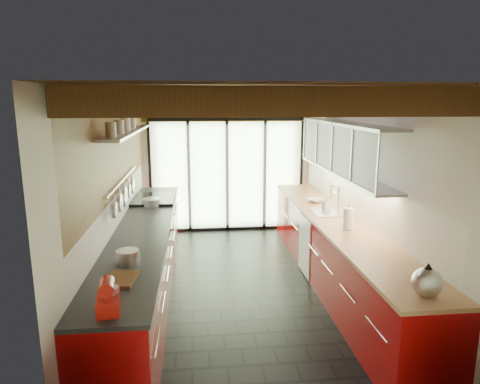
{
  "coord_description": "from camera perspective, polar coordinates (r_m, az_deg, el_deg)",
  "views": [
    {
      "loc": [
        -0.58,
        -5.33,
        2.49
      ],
      "look_at": [
        0.01,
        0.4,
        1.25
      ],
      "focal_mm": 32.0,
      "sensor_mm": 36.0,
      "label": 1
    }
  ],
  "objects": [
    {
      "name": "left_counter",
      "position": [
        5.74,
        -12.57,
        -8.84
      ],
      "size": [
        0.68,
        5.0,
        0.92
      ],
      "color": "#98090A",
      "rests_on": "ground"
    },
    {
      "name": "range_stove",
      "position": [
        7.11,
        -11.27,
        -4.6
      ],
      "size": [
        0.66,
        0.9,
        0.97
      ],
      "color": "silver",
      "rests_on": "ground"
    },
    {
      "name": "soap_bottle",
      "position": [
        6.28,
        11.44,
        -1.6
      ],
      "size": [
        0.11,
        0.11,
        0.21
      ],
      "primitive_type": "imported",
      "rotation": [
        0.0,
        0.0,
        0.23
      ],
      "color": "silver",
      "rests_on": "right_counter"
    },
    {
      "name": "pot_small",
      "position": [
        6.63,
        -11.69,
        -1.32
      ],
      "size": [
        0.35,
        0.35,
        0.11
      ],
      "primitive_type": "cylinder",
      "rotation": [
        0.0,
        0.0,
        0.26
      ],
      "color": "silver",
      "rests_on": "left_counter"
    },
    {
      "name": "upper_cabinets_right",
      "position": [
        6.01,
        13.77,
        5.69
      ],
      "size": [
        0.34,
        3.0,
        3.0
      ],
      "color": "silver",
      "rests_on": "ground"
    },
    {
      "name": "sink_assembly",
      "position": [
        6.22,
        11.81,
        -2.36
      ],
      "size": [
        0.45,
        0.52,
        0.43
      ],
      "color": "silver",
      "rests_on": "right_counter"
    },
    {
      "name": "ground",
      "position": [
        5.91,
        0.32,
        -12.76
      ],
      "size": [
        5.5,
        5.5,
        0.0
      ],
      "primitive_type": "plane",
      "color": "black",
      "rests_on": "ground"
    },
    {
      "name": "left_wall_fixtures",
      "position": [
        5.62,
        -14.98,
        5.15
      ],
      "size": [
        0.28,
        2.6,
        0.96
      ],
      "color": "silver",
      "rests_on": "ground"
    },
    {
      "name": "paper_towel",
      "position": [
        5.46,
        14.22,
        -3.48
      ],
      "size": [
        0.13,
        0.13,
        0.32
      ],
      "color": "white",
      "rests_on": "right_counter"
    },
    {
      "name": "pot_large",
      "position": [
        4.35,
        -14.75,
        -8.41
      ],
      "size": [
        0.28,
        0.28,
        0.14
      ],
      "primitive_type": "cylinder",
      "rotation": [
        0.0,
        0.0,
        -0.34
      ],
      "color": "silver",
      "rests_on": "left_counter"
    },
    {
      "name": "stand_mixer",
      "position": [
        3.49,
        -17.14,
        -13.3
      ],
      "size": [
        0.2,
        0.31,
        0.26
      ],
      "color": "red",
      "rests_on": "left_counter"
    },
    {
      "name": "cutting_board",
      "position": [
        4.01,
        -15.57,
        -11.14
      ],
      "size": [
        0.3,
        0.39,
        0.03
      ],
      "primitive_type": "cube",
      "rotation": [
        0.0,
        0.0,
        -0.13
      ],
      "color": "brown",
      "rests_on": "left_counter"
    },
    {
      "name": "bowl",
      "position": [
        6.81,
        10.06,
        -1.13
      ],
      "size": [
        0.31,
        0.31,
        0.06
      ],
      "primitive_type": "imported",
      "rotation": [
        0.0,
        0.0,
        0.41
      ],
      "color": "silver",
      "rests_on": "right_counter"
    },
    {
      "name": "room_shell",
      "position": [
        5.43,
        0.35,
        3.28
      ],
      "size": [
        5.5,
        5.5,
        5.5
      ],
      "color": "silver",
      "rests_on": "ground"
    },
    {
      "name": "right_counter",
      "position": [
        6.0,
        12.64,
        -7.93
      ],
      "size": [
        0.68,
        5.0,
        0.92
      ],
      "color": "#98090A",
      "rests_on": "ground"
    },
    {
      "name": "glass_door",
      "position": [
        8.09,
        -1.75,
        6.25
      ],
      "size": [
        2.95,
        0.1,
        2.9
      ],
      "color": "#C6EAAD",
      "rests_on": "ground"
    },
    {
      "name": "kettle",
      "position": [
        3.87,
        23.67,
        -10.77
      ],
      "size": [
        0.3,
        0.33,
        0.29
      ],
      "color": "silver",
      "rests_on": "right_counter"
    },
    {
      "name": "ceiling_beams",
      "position": [
        5.74,
        -0.06,
        11.87
      ],
      "size": [
        3.14,
        5.06,
        4.9
      ],
      "color": "#593316",
      "rests_on": "ground"
    }
  ]
}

